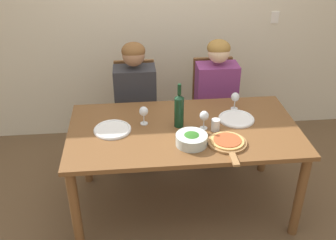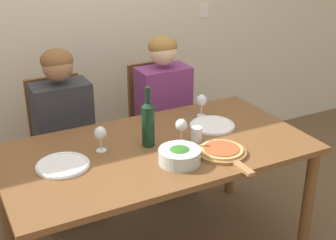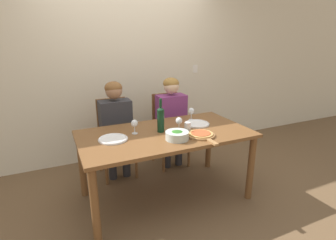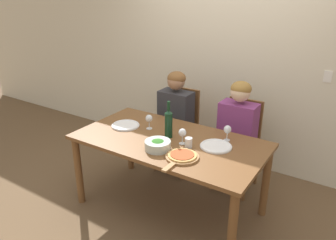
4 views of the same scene
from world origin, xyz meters
name	(u,v)px [view 2 (image 2 of 4)]	position (x,y,z in m)	size (l,w,h in m)	color
back_wall	(79,9)	(0.00, 1.32, 1.35)	(10.00, 0.06, 2.70)	beige
dining_table	(157,161)	(0.00, 0.00, 0.68)	(1.78, 0.95, 0.77)	brown
chair_left	(62,143)	(-0.36, 0.80, 0.52)	(0.42, 0.42, 0.99)	brown
chair_right	(158,123)	(0.40, 0.80, 0.52)	(0.42, 0.42, 0.99)	brown
person_woman	(64,121)	(-0.36, 0.68, 0.74)	(0.47, 0.51, 1.23)	#28282D
person_man	(165,102)	(0.40, 0.68, 0.74)	(0.47, 0.51, 1.23)	#28282D
wine_bottle	(148,123)	(-0.04, 0.04, 0.92)	(0.07, 0.07, 0.36)	black
broccoli_bowl	(180,156)	(0.02, -0.23, 0.81)	(0.23, 0.23, 0.09)	silver
dinner_plate_left	(63,165)	(-0.55, 0.02, 0.78)	(0.29, 0.29, 0.02)	white
dinner_plate_right	(212,125)	(0.44, 0.09, 0.78)	(0.29, 0.29, 0.02)	white
pizza_on_board	(222,152)	(0.28, -0.25, 0.79)	(0.28, 0.42, 0.04)	#9E7042
wine_glass_left	(100,134)	(-0.30, 0.10, 0.88)	(0.07, 0.07, 0.15)	silver
wine_glass_right	(202,101)	(0.46, 0.27, 0.88)	(0.07, 0.07, 0.15)	silver
wine_glass_centre	(181,126)	(0.15, -0.02, 0.88)	(0.07, 0.07, 0.15)	silver
water_tumbler	(197,135)	(0.23, -0.05, 0.82)	(0.07, 0.07, 0.09)	silver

